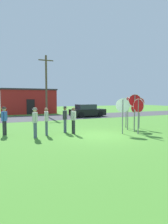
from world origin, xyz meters
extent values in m
plane|color=#47842D|center=(0.00, 0.00, 0.00)|extent=(80.00, 80.00, 0.00)
cube|color=#424247|center=(0.00, 11.96, 0.00)|extent=(60.00, 6.40, 0.01)
cube|color=#B2231E|center=(-1.17, 19.22, 1.70)|extent=(7.55, 3.69, 3.40)
cube|color=#383333|center=(-1.17, 19.22, 3.50)|extent=(7.75, 3.89, 0.20)
cube|color=black|center=(-1.17, 17.36, 1.05)|extent=(1.10, 0.08, 2.10)
cylinder|color=brown|center=(0.10, 13.41, 3.72)|extent=(0.24, 0.24, 7.45)
cube|color=brown|center=(0.10, 13.41, 6.85)|extent=(1.80, 0.12, 0.12)
cube|color=black|center=(4.64, 11.14, 0.53)|extent=(4.39, 2.04, 0.76)
cube|color=#2D333D|center=(4.39, 11.12, 1.21)|extent=(2.32, 1.65, 0.60)
cylinder|color=black|center=(5.92, 12.11, 0.32)|extent=(0.65, 0.26, 0.64)
cylinder|color=black|center=(6.02, 10.31, 0.32)|extent=(0.65, 0.26, 0.64)
cylinder|color=black|center=(3.25, 11.96, 0.32)|extent=(0.65, 0.26, 0.64)
cylinder|color=black|center=(3.35, 10.16, 0.32)|extent=(0.65, 0.26, 0.64)
cylinder|color=slate|center=(2.50, -0.66, 1.08)|extent=(0.08, 0.08, 2.17)
cylinder|color=white|center=(2.50, -0.66, 1.80)|extent=(0.12, 0.88, 0.88)
cylinder|color=#B70F14|center=(2.49, -0.67, 1.80)|extent=(0.11, 0.82, 0.82)
cylinder|color=slate|center=(2.82, 0.10, 1.23)|extent=(0.10, 0.10, 2.47)
cylinder|color=white|center=(2.82, 0.10, 2.11)|extent=(0.64, 0.58, 0.85)
cylinder|color=#B70F14|center=(2.82, 0.09, 2.11)|extent=(0.60, 0.54, 0.79)
cylinder|color=slate|center=(3.41, 1.81, 1.12)|extent=(0.09, 0.09, 2.25)
cylinder|color=white|center=(3.41, 1.81, 1.91)|extent=(0.73, 0.36, 0.80)
cylinder|color=#B70F14|center=(3.41, 1.82, 1.91)|extent=(0.68, 0.33, 0.75)
cylinder|color=slate|center=(1.67, -0.15, 1.09)|extent=(0.10, 0.10, 2.18)
cylinder|color=white|center=(1.67, -0.15, 1.82)|extent=(0.75, 0.48, 0.88)
cylinder|color=#B70F14|center=(1.67, -0.14, 1.82)|extent=(0.70, 0.45, 0.82)
cylinder|color=slate|center=(3.25, 0.65, 0.96)|extent=(0.08, 0.08, 1.92)
cylinder|color=white|center=(3.25, 0.65, 1.61)|extent=(0.73, 0.17, 0.75)
cylinder|color=#B70F14|center=(3.25, 0.64, 1.61)|extent=(0.68, 0.16, 0.69)
cylinder|color=slate|center=(4.11, 1.13, 1.13)|extent=(0.09, 0.09, 2.27)
cylinder|color=white|center=(4.11, 1.13, 1.94)|extent=(0.37, 0.70, 0.78)
cylinder|color=#B70F14|center=(4.10, 1.13, 1.94)|extent=(0.34, 0.65, 0.72)
cylinder|color=slate|center=(2.90, 0.95, 1.15)|extent=(0.09, 0.09, 2.30)
cylinder|color=white|center=(2.90, 0.95, 1.95)|extent=(0.32, 0.79, 0.84)
cylinder|color=#B70F14|center=(2.89, 0.95, 1.95)|extent=(0.30, 0.73, 0.78)
cylinder|color=#4C5670|center=(-2.86, 1.47, 0.44)|extent=(0.14, 0.14, 0.88)
cylinder|color=#4C5670|center=(-2.90, 1.26, 0.44)|extent=(0.14, 0.14, 0.88)
cube|color=beige|center=(-2.88, 1.37, 1.17)|extent=(0.28, 0.39, 0.58)
cylinder|color=beige|center=(-2.84, 1.60, 1.15)|extent=(0.09, 0.09, 0.52)
cylinder|color=beige|center=(-2.92, 1.13, 1.15)|extent=(0.09, 0.09, 0.52)
sphere|color=#9E7051|center=(-2.88, 1.37, 1.58)|extent=(0.21, 0.21, 0.21)
cylinder|color=#2D2D33|center=(-5.16, 2.60, 0.44)|extent=(0.14, 0.14, 0.88)
cylinder|color=#2D2D33|center=(-5.27, 2.41, 0.44)|extent=(0.14, 0.14, 0.88)
cube|color=#3860B7|center=(-5.22, 2.50, 1.17)|extent=(0.37, 0.42, 0.58)
cylinder|color=#3860B7|center=(-5.10, 2.71, 1.15)|extent=(0.09, 0.09, 0.52)
cylinder|color=#3860B7|center=(-5.33, 2.29, 1.15)|extent=(0.09, 0.09, 0.52)
sphere|color=tan|center=(-5.22, 2.50, 1.58)|extent=(0.21, 0.21, 0.21)
cylinder|color=#333338|center=(-5.22, 2.50, 1.64)|extent=(0.31, 0.32, 0.02)
cylinder|color=#333338|center=(-5.22, 2.50, 1.69)|extent=(0.19, 0.19, 0.09)
cylinder|color=#2D2D33|center=(-1.21, 1.21, 0.44)|extent=(0.14, 0.14, 0.88)
cylinder|color=#2D2D33|center=(-1.21, 0.99, 0.44)|extent=(0.14, 0.14, 0.88)
cube|color=beige|center=(-1.21, 1.10, 1.17)|extent=(0.22, 0.36, 0.58)
cylinder|color=beige|center=(-1.21, 1.34, 1.15)|extent=(0.09, 0.09, 0.52)
cylinder|color=beige|center=(-1.21, 0.86, 1.15)|extent=(0.09, 0.09, 0.52)
sphere|color=brown|center=(-1.21, 1.10, 1.58)|extent=(0.21, 0.21, 0.21)
cylinder|color=#4C5670|center=(-3.61, 0.97, 0.44)|extent=(0.14, 0.14, 0.88)
cylinder|color=#4C5670|center=(-3.70, 0.77, 0.44)|extent=(0.14, 0.14, 0.88)
cube|color=beige|center=(-3.66, 0.87, 1.17)|extent=(0.35, 0.42, 0.58)
cylinder|color=beige|center=(-3.56, 1.09, 1.15)|extent=(0.09, 0.09, 0.52)
cylinder|color=beige|center=(-3.76, 0.66, 1.15)|extent=(0.09, 0.09, 0.52)
sphere|color=tan|center=(-3.66, 0.87, 1.58)|extent=(0.21, 0.21, 0.21)
cylinder|color=gray|center=(-3.66, 0.87, 1.64)|extent=(0.32, 0.32, 0.02)
cylinder|color=gray|center=(-3.66, 0.87, 1.69)|extent=(0.19, 0.19, 0.09)
cylinder|color=#4C5670|center=(-1.47, 1.89, 0.44)|extent=(0.14, 0.14, 0.88)
cylinder|color=#4C5670|center=(-1.59, 1.71, 0.44)|extent=(0.14, 0.14, 0.88)
cube|color=#333338|center=(-1.53, 1.80, 1.17)|extent=(0.38, 0.42, 0.58)
cylinder|color=#333338|center=(-1.40, 2.00, 1.15)|extent=(0.09, 0.09, 0.52)
cylinder|color=#333338|center=(-1.66, 1.60, 1.15)|extent=(0.09, 0.09, 0.52)
sphere|color=#9E7051|center=(-1.53, 1.80, 1.58)|extent=(0.21, 0.21, 0.21)
cylinder|color=#333338|center=(-1.53, 1.80, 1.64)|extent=(0.31, 0.31, 0.02)
cylinder|color=#333338|center=(-1.53, 1.80, 1.69)|extent=(0.19, 0.19, 0.09)
camera|label=1|loc=(-5.74, -10.35, 2.29)|focal=31.27mm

